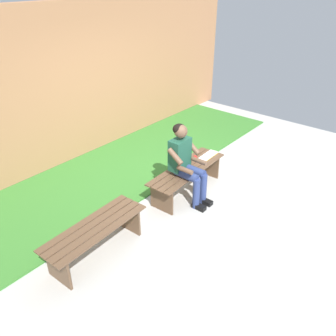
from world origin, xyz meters
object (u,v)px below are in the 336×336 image
Objects in this scene: book_open at (208,156)px; bench_far at (96,234)px; bench_near at (187,174)px; apple at (195,157)px; person_seated at (186,161)px.

bench_far is at bearing -3.01° from book_open.
book_open reaches higher than bench_near.
person_seated is at bearing 20.08° from apple.
bench_far is 1.15× the size of person_seated.
bench_near is 0.58m from book_open.
person_seated is (-1.71, 0.10, 0.36)m from bench_far.
book_open is at bearing 177.82° from bench_near.
person_seated is 0.78m from book_open.
apple is at bearing -177.85° from bench_far.
person_seated is at bearing 176.67° from bench_far.
bench_far is (1.89, 0.00, -0.01)m from bench_near.
person_seated is 2.97× the size of book_open.
bench_far is 1.75m from person_seated.
bench_near is 0.41m from person_seated.
bench_near is at bearing -150.97° from person_seated.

